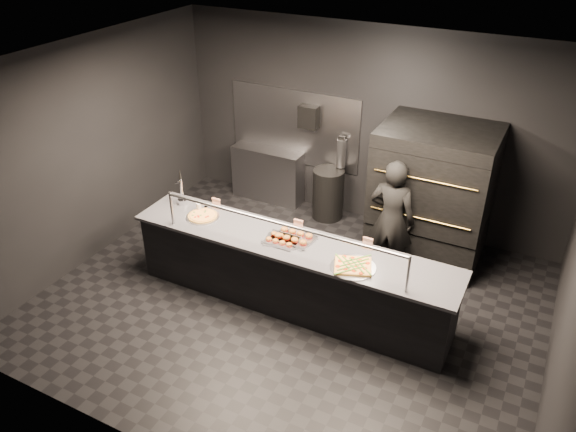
# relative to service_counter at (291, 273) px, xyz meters

# --- Properties ---
(room) EXTENTS (6.04, 6.00, 3.00)m
(room) POSITION_rel_service_counter_xyz_m (-0.02, 0.05, 1.03)
(room) COLOR black
(room) RESTS_ON ground
(service_counter) EXTENTS (4.10, 0.78, 1.37)m
(service_counter) POSITION_rel_service_counter_xyz_m (0.00, 0.00, 0.00)
(service_counter) COLOR black
(service_counter) RESTS_ON ground
(pizza_oven) EXTENTS (1.50, 1.23, 1.91)m
(pizza_oven) POSITION_rel_service_counter_xyz_m (1.20, 1.90, 0.50)
(pizza_oven) COLOR black
(pizza_oven) RESTS_ON ground
(prep_shelf) EXTENTS (1.20, 0.35, 0.90)m
(prep_shelf) POSITION_rel_service_counter_xyz_m (-1.60, 2.32, -0.01)
(prep_shelf) COLOR #99999E
(prep_shelf) RESTS_ON ground
(towel_dispenser) EXTENTS (0.30, 0.20, 0.35)m
(towel_dispenser) POSITION_rel_service_counter_xyz_m (-0.90, 2.39, 1.09)
(towel_dispenser) COLOR black
(towel_dispenser) RESTS_ON room
(fire_extinguisher) EXTENTS (0.14, 0.14, 0.51)m
(fire_extinguisher) POSITION_rel_service_counter_xyz_m (-0.35, 2.40, 0.60)
(fire_extinguisher) COLOR #B2B2B7
(fire_extinguisher) RESTS_ON room
(beer_tap) EXTENTS (0.13, 0.19, 0.51)m
(beer_tap) POSITION_rel_service_counter_xyz_m (-1.70, 0.18, 0.60)
(beer_tap) COLOR silver
(beer_tap) RESTS_ON service_counter
(round_pizza) EXTENTS (0.43, 0.43, 0.03)m
(round_pizza) POSITION_rel_service_counter_xyz_m (-1.27, 0.01, 0.47)
(round_pizza) COLOR silver
(round_pizza) RESTS_ON service_counter
(slider_tray_a) EXTENTS (0.45, 0.36, 0.06)m
(slider_tray_a) POSITION_rel_service_counter_xyz_m (-0.10, -0.04, 0.48)
(slider_tray_a) COLOR silver
(slider_tray_a) RESTS_ON service_counter
(slider_tray_b) EXTENTS (0.53, 0.43, 0.08)m
(slider_tray_b) POSITION_rel_service_counter_xyz_m (-0.00, 0.08, 0.49)
(slider_tray_b) COLOR silver
(slider_tray_b) RESTS_ON service_counter
(square_pizza) EXTENTS (0.51, 0.51, 0.05)m
(square_pizza) POSITION_rel_service_counter_xyz_m (0.85, -0.15, 0.47)
(square_pizza) COLOR silver
(square_pizza) RESTS_ON service_counter
(condiment_jar) EXTENTS (0.17, 0.07, 0.11)m
(condiment_jar) POSITION_rel_service_counter_xyz_m (-1.37, 0.12, 0.51)
(condiment_jar) COLOR silver
(condiment_jar) RESTS_ON service_counter
(tent_cards) EXTENTS (2.22, 0.04, 0.15)m
(tent_cards) POSITION_rel_service_counter_xyz_m (-0.14, 0.28, 0.53)
(tent_cards) COLOR white
(tent_cards) RESTS_ON service_counter
(trash_bin) EXTENTS (0.49, 0.49, 0.81)m
(trash_bin) POSITION_rel_service_counter_xyz_m (-0.47, 2.22, -0.06)
(trash_bin) COLOR black
(trash_bin) RESTS_ON ground
(worker) EXTENTS (0.61, 0.40, 1.68)m
(worker) POSITION_rel_service_counter_xyz_m (0.86, 1.19, 0.37)
(worker) COLOR black
(worker) RESTS_ON ground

